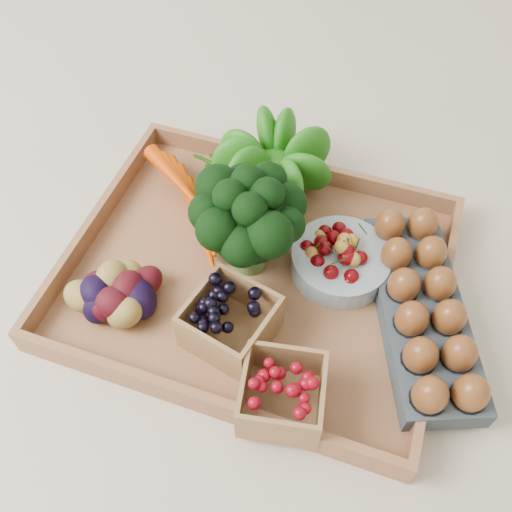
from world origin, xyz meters
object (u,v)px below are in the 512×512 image
(tray, at_px, (256,276))
(egg_carton, at_px, (420,313))
(cherry_bowl, at_px, (340,262))
(broccoli, at_px, (249,237))

(tray, bearing_deg, egg_carton, 0.05)
(tray, distance_m, cherry_bowl, 0.13)
(tray, xyz_separation_m, broccoli, (-0.02, 0.02, 0.07))
(tray, distance_m, egg_carton, 0.25)
(broccoli, bearing_deg, egg_carton, -3.33)
(broccoli, height_order, egg_carton, broccoli)
(broccoli, relative_size, cherry_bowl, 1.11)
(tray, height_order, cherry_bowl, cherry_bowl)
(broccoli, bearing_deg, cherry_bowl, 14.32)
(cherry_bowl, bearing_deg, tray, -157.12)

